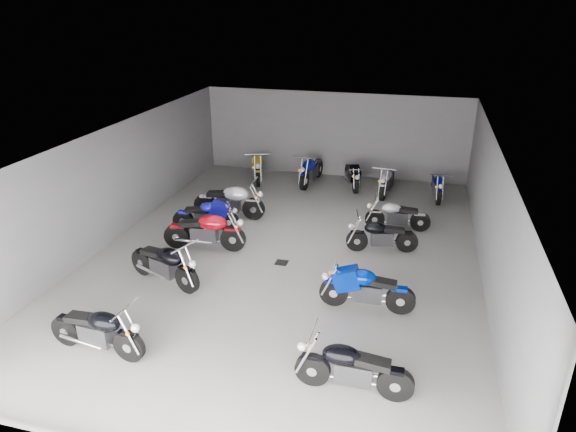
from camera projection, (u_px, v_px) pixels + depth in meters
name	position (u px, v px, depth m)	size (l,w,h in m)	color
ground	(287.00, 254.00, 13.89)	(14.00, 14.00, 0.00)	#989691
wall_back	(334.00, 135.00, 19.48)	(10.00, 0.10, 3.20)	slate
wall_left	(115.00, 183.00, 14.44)	(0.10, 14.00, 3.20)	slate
wall_right	(491.00, 219.00, 12.08)	(0.10, 14.00, 3.20)	slate
ceiling	(286.00, 138.00, 12.62)	(10.00, 14.00, 0.04)	black
drain_grate	(282.00, 263.00, 13.44)	(0.32, 0.32, 0.01)	black
motorcycle_left_a	(97.00, 330.00, 9.86)	(2.13, 0.47, 0.94)	black
motorcycle_left_c	(165.00, 264.00, 12.28)	(2.12, 0.89, 0.97)	black
motorcycle_left_d	(205.00, 231.00, 13.97)	(2.29, 0.54, 1.01)	black
motorcycle_left_e	(207.00, 216.00, 15.12)	(1.99, 0.51, 0.88)	black
motorcycle_left_f	(230.00, 201.00, 16.01)	(2.31, 0.48, 1.01)	black
motorcycle_right_a	(352.00, 368.00, 8.87)	(2.09, 0.41, 0.92)	black
motorcycle_right_c	(366.00, 289.00, 11.27)	(2.12, 0.42, 0.93)	black
motorcycle_right_e	(381.00, 236.00, 13.89)	(1.93, 0.56, 0.86)	black
motorcycle_right_f	(397.00, 215.00, 15.20)	(1.92, 0.43, 0.85)	black
motorcycle_back_b	(257.00, 166.00, 19.35)	(0.89, 2.19, 1.00)	black
motorcycle_back_c	(311.00, 170.00, 18.95)	(0.51, 2.25, 0.99)	black
motorcycle_back_d	(352.00, 175.00, 18.64)	(0.79, 1.88, 0.86)	black
motorcycle_back_e	(387.00, 180.00, 17.98)	(0.47, 2.09, 0.92)	black
motorcycle_back_f	(437.00, 185.00, 17.62)	(0.43, 1.93, 0.85)	black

